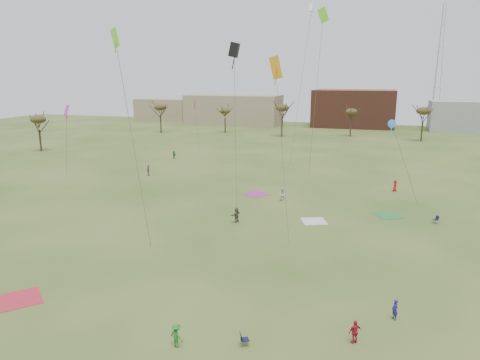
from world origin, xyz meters
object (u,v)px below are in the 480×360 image
(flyer_near_center, at_px, (176,335))
(flyer_near_right, at_px, (395,310))
(spectator_fore_a, at_px, (355,332))
(camp_chair_right, at_px, (435,221))
(camp_chair_center, at_px, (244,342))
(radio_tower, at_px, (438,67))

(flyer_near_center, bearing_deg, flyer_near_right, -129.60)
(flyer_near_center, xyz_separation_m, flyer_near_right, (12.88, 7.41, -0.04))
(spectator_fore_a, height_order, camp_chair_right, spectator_fore_a)
(flyer_near_right, xyz_separation_m, camp_chair_right, (4.86, 23.01, -0.47))
(flyer_near_right, xyz_separation_m, camp_chair_center, (-8.92, -6.04, -0.47))
(spectator_fore_a, relative_size, radio_tower, 0.04)
(flyer_near_center, height_order, camp_chair_right, flyer_near_center)
(flyer_near_center, height_order, flyer_near_right, flyer_near_center)
(flyer_near_center, height_order, radio_tower, radio_tower)
(flyer_near_right, bearing_deg, radio_tower, 143.99)
(flyer_near_center, distance_m, flyer_near_right, 14.86)
(spectator_fore_a, relative_size, camp_chair_right, 1.80)
(flyer_near_right, distance_m, camp_chair_right, 23.52)
(camp_chair_right, xyz_separation_m, radio_tower, (9.41, 104.47, 18.95))
(flyer_near_right, height_order, camp_chair_center, flyer_near_right)
(spectator_fore_a, xyz_separation_m, radio_tower, (16.71, 131.18, 18.43))
(flyer_near_center, distance_m, spectator_fore_a, 11.08)
(camp_chair_center, bearing_deg, flyer_near_center, 79.84)
(spectator_fore_a, bearing_deg, camp_chair_center, -19.05)
(flyer_near_right, relative_size, camp_chair_right, 1.68)
(camp_chair_right, bearing_deg, radio_tower, 141.64)
(camp_chair_center, xyz_separation_m, camp_chair_right, (13.78, 29.05, 0.00))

